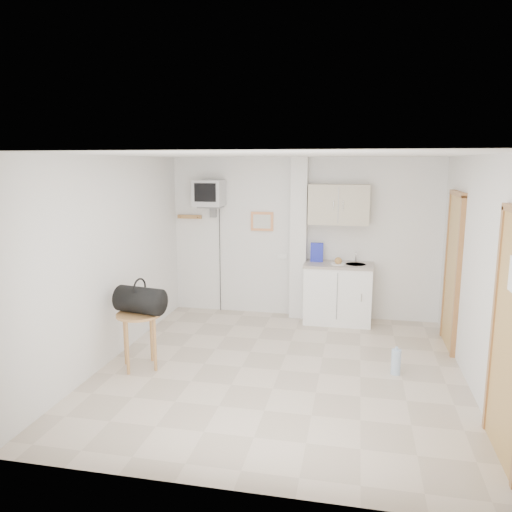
% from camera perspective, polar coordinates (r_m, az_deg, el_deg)
% --- Properties ---
extents(ground, '(4.50, 4.50, 0.00)m').
position_cam_1_polar(ground, '(6.06, 2.75, -12.90)').
color(ground, beige).
rests_on(ground, ground).
extents(room_envelope, '(4.24, 4.54, 2.55)m').
position_cam_1_polar(room_envelope, '(5.68, 5.42, 1.68)').
color(room_envelope, white).
rests_on(room_envelope, ground).
extents(kitchenette, '(1.03, 0.58, 2.10)m').
position_cam_1_polar(kitchenette, '(7.67, 9.36, -1.65)').
color(kitchenette, white).
rests_on(kitchenette, ground).
extents(crt_television, '(0.44, 0.45, 2.15)m').
position_cam_1_polar(crt_television, '(7.87, -5.36, 7.07)').
color(crt_television, slate).
rests_on(crt_television, ground).
extents(round_table, '(0.52, 0.52, 0.67)m').
position_cam_1_polar(round_table, '(6.09, -13.23, -7.41)').
color(round_table, '#A4773F').
rests_on(round_table, ground).
extents(duffel_bag, '(0.62, 0.42, 0.42)m').
position_cam_1_polar(duffel_bag, '(6.03, -13.10, -4.90)').
color(duffel_bag, black).
rests_on(duffel_bag, round_table).
extents(water_bottle, '(0.11, 0.11, 0.33)m').
position_cam_1_polar(water_bottle, '(6.11, 15.70, -11.56)').
color(water_bottle, '#A6C0DD').
rests_on(water_bottle, ground).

